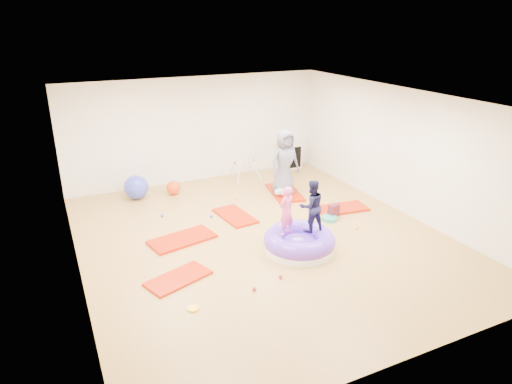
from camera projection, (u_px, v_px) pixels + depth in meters
name	position (u px, v px, depth m)	size (l,w,h in m)	color
room	(263.00, 173.00, 8.81)	(7.01, 8.01, 2.81)	#CB8C3C
gym_mat_front_left	(178.00, 278.00, 7.82)	(1.10, 0.55, 0.05)	#BE1500
gym_mat_mid_left	(182.00, 239.00, 9.19)	(1.30, 0.65, 0.05)	#BE1500
gym_mat_center_back	(235.00, 216.00, 10.28)	(1.17, 0.58, 0.05)	#BE1500
gym_mat_right	(342.00, 208.00, 10.68)	(1.19, 0.59, 0.05)	#BE1500
gym_mat_rear_right	(285.00, 192.00, 11.65)	(1.34, 0.67, 0.06)	#BE1500
inflatable_cushion	(299.00, 242.00, 8.76)	(1.38, 1.38, 0.44)	white
child_pink	(286.00, 208.00, 8.49)	(0.35, 0.23, 0.97)	#F0509B
child_navy	(312.00, 204.00, 8.61)	(0.50, 0.39, 1.04)	#161538
adult_caregiver	(285.00, 162.00, 11.30)	(0.79, 0.51, 1.61)	slate
infant	(281.00, 192.00, 11.32)	(0.34, 0.35, 0.20)	#B0CAF3
ball_pit_balls	(255.00, 230.00, 9.57)	(3.65, 3.94, 0.07)	green
exercise_ball_blue	(136.00, 187.00, 11.22)	(0.60, 0.60, 0.60)	blue
exercise_ball_orange	(173.00, 188.00, 11.53)	(0.35, 0.35, 0.35)	#E94011
infant_play_gym	(244.00, 168.00, 12.41)	(0.75, 0.71, 0.58)	silver
cube_shelf	(289.00, 156.00, 13.47)	(0.73, 0.36, 0.73)	silver
balance_disc	(329.00, 218.00, 10.12)	(0.35, 0.35, 0.08)	teal
backpack	(334.00, 211.00, 10.25)	(0.25, 0.15, 0.29)	maroon
yellow_toy	(193.00, 308.00, 7.03)	(0.19, 0.19, 0.03)	#FFBD06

